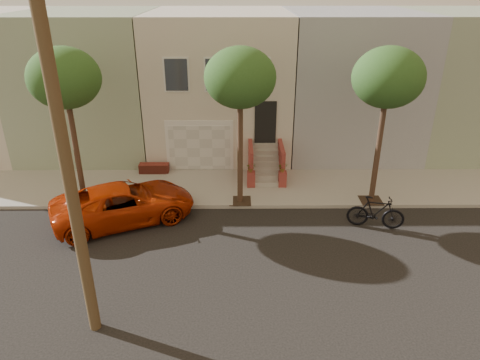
{
  "coord_description": "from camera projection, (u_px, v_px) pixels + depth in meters",
  "views": [
    {
      "loc": [
        0.88,
        -12.39,
        8.68
      ],
      "look_at": [
        0.99,
        3.0,
        1.54
      ],
      "focal_mm": 32.81,
      "sensor_mm": 36.0,
      "label": 1
    }
  ],
  "objects": [
    {
      "name": "pickup_truck",
      "position": [
        124.0,
        203.0,
        16.92
      ],
      "size": [
        5.92,
        4.44,
        1.49
      ],
      "primitive_type": "imported",
      "rotation": [
        0.0,
        0.0,
        1.99
      ],
      "color": "#A62605",
      "rests_on": "ground"
    },
    {
      "name": "house_row",
      "position": [
        221.0,
        80.0,
        23.51
      ],
      "size": [
        33.1,
        11.7,
        7.0
      ],
      "color": "#BBB0A0",
      "rests_on": "sidewalk"
    },
    {
      "name": "tree_left",
      "position": [
        64.0,
        79.0,
        16.18
      ],
      "size": [
        2.7,
        2.57,
        6.3
      ],
      "color": "#2D2116",
      "rests_on": "sidewalk"
    },
    {
      "name": "sidewalk",
      "position": [
        218.0,
        188.0,
        19.71
      ],
      "size": [
        40.0,
        3.7,
        0.15
      ],
      "primitive_type": "cube",
      "color": "#9C988E",
      "rests_on": "ground"
    },
    {
      "name": "tree_mid",
      "position": [
        240.0,
        79.0,
        16.22
      ],
      "size": [
        2.7,
        2.57,
        6.3
      ],
      "color": "#2D2116",
      "rests_on": "sidewalk"
    },
    {
      "name": "ground",
      "position": [
        212.0,
        258.0,
        14.89
      ],
      "size": [
        90.0,
        90.0,
        0.0
      ],
      "primitive_type": "plane",
      "color": "black",
      "rests_on": "ground"
    },
    {
      "name": "tree_right",
      "position": [
        388.0,
        79.0,
        16.26
      ],
      "size": [
        2.7,
        2.57,
        6.3
      ],
      "color": "#2D2116",
      "rests_on": "sidewalk"
    },
    {
      "name": "motorcycle",
      "position": [
        376.0,
        212.0,
        16.5
      ],
      "size": [
        2.2,
        1.03,
        1.27
      ],
      "primitive_type": "imported",
      "rotation": [
        0.0,
        0.0,
        1.36
      ],
      "color": "black",
      "rests_on": "ground"
    }
  ]
}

